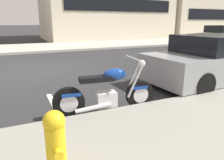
{
  "coord_description": "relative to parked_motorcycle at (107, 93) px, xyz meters",
  "views": [
    {
      "loc": [
        -0.67,
        -8.34,
        1.78
      ],
      "look_at": [
        1.14,
        -4.4,
        0.59
      ],
      "focal_mm": 34.07,
      "sensor_mm": 36.0,
      "label": 1
    }
  ],
  "objects": [
    {
      "name": "sidewalk_far_curb",
      "position": [
        11.09,
        11.9,
        -0.35
      ],
      "size": [
        120.0,
        5.0,
        0.14
      ],
      "primitive_type": "cube",
      "color": "#ADA89E",
      "rests_on": "ground"
    },
    {
      "name": "parked_car_at_intersection",
      "position": [
        3.87,
        0.78,
        0.24
      ],
      "size": [
        4.49,
        2.06,
        1.42
      ],
      "rotation": [
        0.0,
        0.0,
        0.05
      ],
      "color": "gray",
      "rests_on": "ground"
    },
    {
      "name": "parking_stall_stripe",
      "position": [
        -0.91,
        0.55,
        -0.42
      ],
      "size": [
        0.12,
        2.2,
        0.01
      ],
      "primitive_type": "cube",
      "color": "silver",
      "rests_on": "ground"
    },
    {
      "name": "car_opposite_curb",
      "position": [
        13.68,
        8.62,
        0.29
      ],
      "size": [
        4.13,
        2.1,
        1.52
      ],
      "rotation": [
        0.0,
        0.0,
        3.22
      ],
      "color": "beige",
      "rests_on": "ground"
    },
    {
      "name": "parked_motorcycle",
      "position": [
        0.0,
        0.0,
        0.0
      ],
      "size": [
        2.09,
        0.62,
        1.1
      ],
      "rotation": [
        0.0,
        0.0,
        -0.1
      ],
      "color": "black",
      "rests_on": "ground"
    },
    {
      "name": "ground_plane",
      "position": [
        -0.91,
        4.67,
        -0.42
      ],
      "size": [
        260.0,
        260.0,
        0.0
      ],
      "primitive_type": "plane",
      "color": "#28282B"
    },
    {
      "name": "fire_hydrant",
      "position": [
        -1.29,
        -1.54,
        0.11
      ],
      "size": [
        0.24,
        0.36,
        0.74
      ],
      "color": "gold",
      "rests_on": "sidewalk_near_curb"
    }
  ]
}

